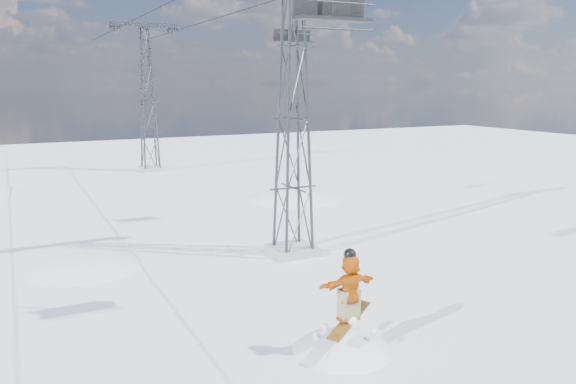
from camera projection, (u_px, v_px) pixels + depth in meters
name	position (u px, v px, depth m)	size (l,w,h in m)	color
ground	(398.00, 334.00, 15.58)	(120.00, 120.00, 0.00)	white
snow_terrain	(112.00, 360.00, 33.96)	(39.00, 37.00, 22.00)	white
lift_tower_near	(293.00, 119.00, 21.92)	(5.20, 1.80, 11.43)	#999999
lift_tower_far	(148.00, 102.00, 43.87)	(5.20, 1.80, 11.43)	#999999
haul_cables	(199.00, 10.00, 31.00)	(4.46, 51.00, 0.06)	black
lift_chair_near	(332.00, 10.00, 14.59)	(2.15, 0.62, 2.66)	black
lift_chair_mid	(293.00, 37.00, 26.00)	(1.89, 0.54, 2.35)	black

